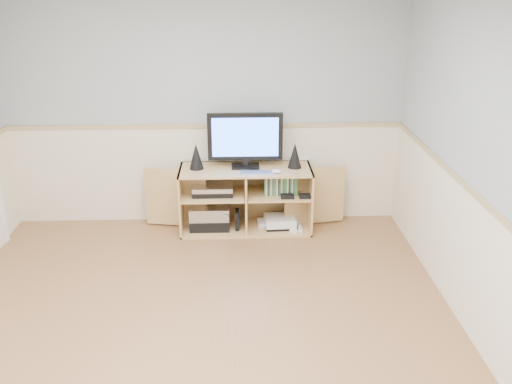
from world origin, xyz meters
TOP-DOWN VIEW (x-y plane):
  - room at (-0.06, 0.12)m, footprint 4.04×4.54m
  - media_cabinet at (0.40, 2.03)m, footprint 2.06×0.49m
  - monitor at (0.40, 2.02)m, footprint 0.74×0.18m
  - speaker_left at (-0.09, 1.99)m, footprint 0.14×0.14m
  - speaker_right at (0.89, 1.99)m, footprint 0.14×0.14m
  - keyboard at (0.51, 1.83)m, footprint 0.33×0.15m
  - mouse at (0.70, 1.83)m, footprint 0.11×0.09m
  - av_components at (0.05, 1.97)m, footprint 0.50×0.30m
  - game_consoles at (0.74, 1.96)m, footprint 0.45×0.30m
  - game_cases at (0.75, 1.95)m, footprint 0.33×0.14m
  - wall_outlet at (1.00, 2.23)m, footprint 0.12×0.03m

SIDE VIEW (x-z plane):
  - game_consoles at x=0.74m, z-range 0.02..0.13m
  - av_components at x=0.05m, z-range -0.01..0.45m
  - media_cabinet at x=0.40m, z-range 0.01..0.66m
  - game_cases at x=0.75m, z-range 0.39..0.58m
  - wall_outlet at x=1.00m, z-range 0.54..0.66m
  - keyboard at x=0.51m, z-range 0.65..0.66m
  - mouse at x=0.70m, z-range 0.65..0.69m
  - speaker_right at x=0.89m, z-range 0.65..0.90m
  - speaker_left at x=-0.09m, z-range 0.65..0.91m
  - monitor at x=0.40m, z-range 0.67..1.23m
  - room at x=-0.06m, z-range -0.05..2.49m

